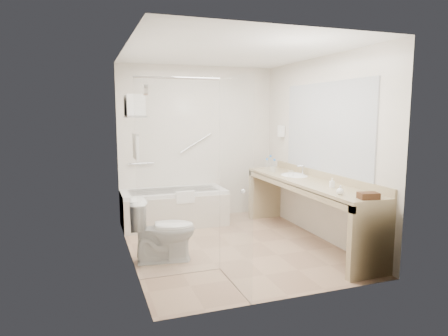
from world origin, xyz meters
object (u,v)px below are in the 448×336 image
object	(u,v)px
vanity_counter	(306,195)
water_bottle_left	(270,162)
bathtub	(174,207)
amenity_basket	(368,196)
toilet	(163,230)

from	to	relation	value
vanity_counter	water_bottle_left	bearing A→B (deg)	87.04
bathtub	amenity_basket	bearing A→B (deg)	-60.19
water_bottle_left	bathtub	bearing A→B (deg)	174.99
vanity_counter	toilet	distance (m)	1.99
bathtub	toilet	distance (m)	1.54
bathtub	amenity_basket	size ratio (longest dim) A/B	7.82
bathtub	vanity_counter	distance (m)	2.09
vanity_counter	amenity_basket	xyz separation A→B (m)	(-0.01, -1.25, 0.24)
bathtub	vanity_counter	world-z (taller)	vanity_counter
vanity_counter	toilet	size ratio (longest dim) A/B	3.56
water_bottle_left	toilet	bearing A→B (deg)	-146.86
toilet	water_bottle_left	world-z (taller)	water_bottle_left
amenity_basket	water_bottle_left	size ratio (longest dim) A/B	1.00
vanity_counter	toilet	bearing A→B (deg)	-177.64
toilet	amenity_basket	world-z (taller)	amenity_basket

